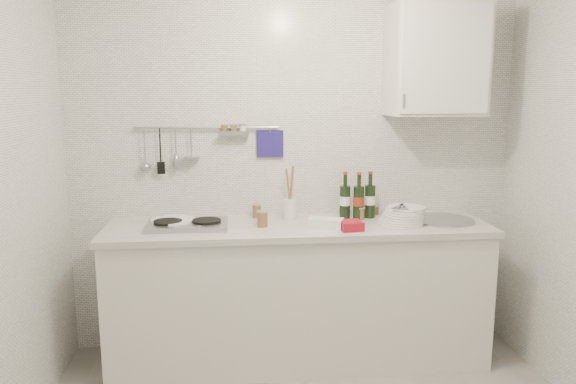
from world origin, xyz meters
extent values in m
cube|color=silver|center=(0.00, 1.40, 1.25)|extent=(3.00, 0.02, 2.50)
cube|color=silver|center=(0.00, 1.10, 0.44)|extent=(2.40, 0.60, 0.88)
cube|color=silver|center=(0.00, 1.10, 0.90)|extent=(2.44, 0.64, 0.04)
cube|color=black|center=(0.00, 1.12, 0.05)|extent=(2.34, 0.52, 0.10)
cube|color=#93969B|center=(-0.70, 1.10, 0.94)|extent=(0.50, 0.32, 0.03)
cylinder|color=black|center=(-0.82, 1.10, 0.96)|extent=(0.18, 0.18, 0.01)
cylinder|color=black|center=(-0.58, 1.10, 0.96)|extent=(0.18, 0.18, 0.01)
cylinder|color=#93969B|center=(0.95, 1.10, 0.93)|extent=(0.40, 0.40, 0.02)
cylinder|color=#93969B|center=(0.95, 1.10, 0.87)|extent=(0.34, 0.34, 0.10)
cylinder|color=#93969B|center=(-0.58, 1.37, 1.52)|extent=(0.95, 0.02, 0.02)
cube|color=navy|center=(-0.16, 1.39, 1.41)|extent=(0.18, 0.02, 0.18)
cube|color=silver|center=(0.90, 1.22, 1.95)|extent=(0.60, 0.35, 0.70)
cube|color=white|center=(0.90, 1.04, 1.95)|extent=(0.56, 0.01, 0.66)
cylinder|color=#93969B|center=(0.64, 1.03, 1.70)|extent=(0.01, 0.01, 0.08)
cylinder|color=#5359BD|center=(-0.81, 1.14, 0.93)|extent=(0.28, 0.28, 0.01)
cylinder|color=#5359BD|center=(-0.80, 1.14, 0.94)|extent=(0.28, 0.28, 0.01)
cylinder|color=#5359BD|center=(-0.79, 1.15, 0.96)|extent=(0.27, 0.27, 0.01)
cylinder|color=white|center=(0.65, 1.03, 0.93)|extent=(0.28, 0.28, 0.01)
cylinder|color=white|center=(0.65, 1.04, 0.94)|extent=(0.28, 0.28, 0.01)
cylinder|color=white|center=(0.66, 1.04, 0.95)|extent=(0.27, 0.27, 0.01)
cylinder|color=white|center=(0.67, 1.04, 0.97)|extent=(0.27, 0.27, 0.01)
cylinder|color=white|center=(0.67, 1.05, 0.98)|extent=(0.26, 0.26, 0.01)
cylinder|color=white|center=(0.68, 1.05, 1.00)|extent=(0.25, 0.25, 0.01)
cylinder|color=white|center=(0.69, 1.06, 1.01)|extent=(0.25, 0.25, 0.01)
cylinder|color=white|center=(0.69, 1.06, 1.02)|extent=(0.24, 0.24, 0.01)
cube|color=white|center=(0.16, 0.98, 0.95)|extent=(0.24, 0.18, 0.06)
cube|color=#A81229|center=(0.30, 0.93, 0.95)|extent=(0.15, 0.15, 0.06)
cylinder|color=white|center=(-0.04, 1.27, 0.98)|extent=(0.09, 0.09, 0.13)
cylinder|color=olive|center=(-0.03, 1.27, 1.15)|extent=(0.04, 0.06, 0.26)
cylinder|color=olive|center=(-0.05, 1.28, 1.14)|extent=(0.04, 0.05, 0.24)
cylinder|color=brown|center=(-0.26, 1.32, 0.96)|extent=(0.06, 0.06, 0.08)
cylinder|color=tan|center=(-0.26, 1.32, 1.01)|extent=(0.06, 0.06, 0.01)
cylinder|color=brown|center=(0.56, 1.33, 0.95)|extent=(0.05, 0.05, 0.06)
cylinder|color=tan|center=(0.56, 1.33, 0.98)|extent=(0.06, 0.06, 0.01)
cylinder|color=brown|center=(0.42, 1.21, 0.96)|extent=(0.06, 0.06, 0.07)
cylinder|color=tan|center=(0.42, 1.21, 1.00)|extent=(0.07, 0.07, 0.01)
cylinder|color=brown|center=(-0.23, 1.06, 0.97)|extent=(0.07, 0.07, 0.09)
cylinder|color=tan|center=(-0.23, 1.06, 1.02)|extent=(0.07, 0.07, 0.01)
camera|label=1|loc=(-0.41, -2.36, 1.77)|focal=35.00mm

